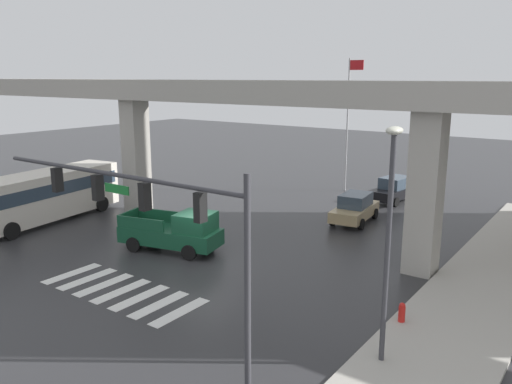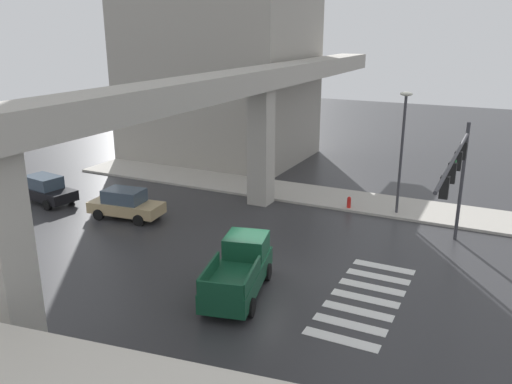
% 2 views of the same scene
% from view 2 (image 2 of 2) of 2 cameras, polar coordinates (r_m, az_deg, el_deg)
% --- Properties ---
extents(ground_plane, '(120.00, 120.00, 0.00)m').
position_cam_2_polar(ground_plane, '(23.87, 0.16, -8.99)').
color(ground_plane, '#2D2D30').
extents(crosswalk_stripes, '(7.15, 2.80, 0.01)m').
position_cam_2_polar(crosswalk_stripes, '(22.39, 11.79, -11.27)').
color(crosswalk_stripes, silver).
rests_on(crosswalk_stripes, ground).
extents(elevated_overpass, '(56.94, 2.22, 8.38)m').
position_cam_2_polar(elevated_overpass, '(23.81, -9.21, 8.96)').
color(elevated_overpass, '#ADA89E').
rests_on(elevated_overpass, ground).
extents(sidewalk_east, '(4.00, 36.00, 0.15)m').
position_cam_2_polar(sidewalk_east, '(34.81, 5.87, -0.29)').
color(sidewalk_east, '#ADA89E').
rests_on(sidewalk_east, ground).
extents(pickup_truck, '(5.40, 3.02, 2.08)m').
position_cam_2_polar(pickup_truck, '(22.08, -1.78, -8.44)').
color(pickup_truck, '#14472D').
rests_on(pickup_truck, ground).
extents(sedan_black, '(2.41, 4.50, 1.72)m').
position_cam_2_polar(sedan_black, '(35.72, -21.97, 0.27)').
color(sedan_black, black).
rests_on(sedan_black, ground).
extents(sedan_tan, '(2.31, 4.47, 1.72)m').
position_cam_2_polar(sedan_tan, '(31.34, -13.99, -1.26)').
color(sedan_tan, tan).
rests_on(sedan_tan, ground).
extents(traffic_signal_mast, '(10.89, 0.32, 6.20)m').
position_cam_2_polar(traffic_signal_mast, '(24.70, 21.03, 2.33)').
color(traffic_signal_mast, '#38383D').
rests_on(traffic_signal_mast, ground).
extents(street_lamp_near_corner, '(0.44, 0.70, 7.24)m').
position_cam_2_polar(street_lamp_near_corner, '(31.05, 15.65, 5.53)').
color(street_lamp_near_corner, '#38383D').
rests_on(street_lamp_near_corner, ground).
extents(fire_hydrant, '(0.24, 0.24, 0.85)m').
position_cam_2_polar(fire_hydrant, '(32.34, 10.07, -1.20)').
color(fire_hydrant, red).
rests_on(fire_hydrant, ground).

